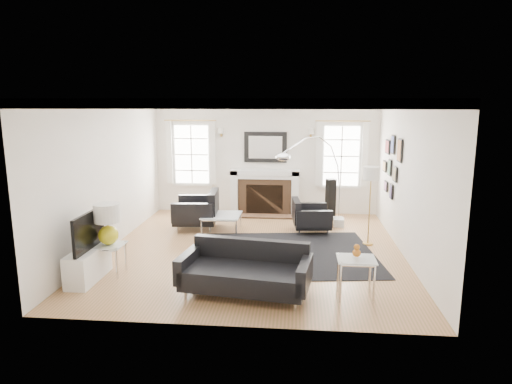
# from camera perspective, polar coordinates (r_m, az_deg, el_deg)

# --- Properties ---
(floor) EXTENTS (6.00, 6.00, 0.00)m
(floor) POSITION_cam_1_polar(r_m,az_deg,el_deg) (8.71, -0.27, -7.23)
(floor) COLOR olive
(floor) RESTS_ON ground
(back_wall) EXTENTS (5.50, 0.04, 2.80)m
(back_wall) POSITION_cam_1_polar(r_m,az_deg,el_deg) (11.33, 1.20, 4.39)
(back_wall) COLOR white
(back_wall) RESTS_ON floor
(front_wall) EXTENTS (5.50, 0.04, 2.80)m
(front_wall) POSITION_cam_1_polar(r_m,az_deg,el_deg) (5.45, -3.34, -3.29)
(front_wall) COLOR white
(front_wall) RESTS_ON floor
(left_wall) EXTENTS (0.04, 6.00, 2.80)m
(left_wall) POSITION_cam_1_polar(r_m,az_deg,el_deg) (9.05, -17.88, 2.07)
(left_wall) COLOR white
(left_wall) RESTS_ON floor
(right_wall) EXTENTS (0.04, 6.00, 2.80)m
(right_wall) POSITION_cam_1_polar(r_m,az_deg,el_deg) (8.55, 18.40, 1.52)
(right_wall) COLOR white
(right_wall) RESTS_ON floor
(ceiling) EXTENTS (5.50, 6.00, 0.02)m
(ceiling) POSITION_cam_1_polar(r_m,az_deg,el_deg) (8.25, -0.29, 11.53)
(ceiling) COLOR white
(ceiling) RESTS_ON back_wall
(crown_molding) EXTENTS (5.50, 6.00, 0.12)m
(crown_molding) POSITION_cam_1_polar(r_m,az_deg,el_deg) (8.25, -0.28, 11.11)
(crown_molding) COLOR white
(crown_molding) RESTS_ON back_wall
(fireplace) EXTENTS (1.70, 0.69, 1.11)m
(fireplace) POSITION_cam_1_polar(r_m,az_deg,el_deg) (11.26, 1.11, -0.08)
(fireplace) COLOR white
(fireplace) RESTS_ON floor
(mantel_mirror) EXTENTS (1.05, 0.07, 0.75)m
(mantel_mirror) POSITION_cam_1_polar(r_m,az_deg,el_deg) (11.25, 1.19, 5.62)
(mantel_mirror) COLOR black
(mantel_mirror) RESTS_ON back_wall
(window_left) EXTENTS (1.24, 0.15, 1.62)m
(window_left) POSITION_cam_1_polar(r_m,az_deg,el_deg) (11.55, -8.04, 4.70)
(window_left) COLOR white
(window_left) RESTS_ON back_wall
(window_right) EXTENTS (1.24, 0.15, 1.62)m
(window_right) POSITION_cam_1_polar(r_m,az_deg,el_deg) (11.29, 10.62, 4.47)
(window_right) COLOR white
(window_right) RESTS_ON back_wall
(gallery_wall) EXTENTS (0.04, 1.73, 1.29)m
(gallery_wall) POSITION_cam_1_polar(r_m,az_deg,el_deg) (9.78, 16.58, 3.59)
(gallery_wall) COLOR black
(gallery_wall) RESTS_ON right_wall
(tv_unit) EXTENTS (0.35, 1.00, 1.09)m
(tv_unit) POSITION_cam_1_polar(r_m,az_deg,el_deg) (7.68, -20.23, -7.96)
(tv_unit) COLOR white
(tv_unit) RESTS_ON floor
(area_rug) EXTENTS (3.47, 3.01, 0.01)m
(area_rug) POSITION_cam_1_polar(r_m,az_deg,el_deg) (8.50, 3.90, -7.68)
(area_rug) COLOR black
(area_rug) RESTS_ON floor
(sofa) EXTENTS (1.97, 1.12, 0.61)m
(sofa) POSITION_cam_1_polar(r_m,az_deg,el_deg) (6.73, -1.26, -9.93)
(sofa) COLOR black
(sofa) RESTS_ON floor
(armchair_left) EXTENTS (1.00, 1.09, 0.69)m
(armchair_left) POSITION_cam_1_polar(r_m,az_deg,el_deg) (10.13, -7.17, -2.38)
(armchair_left) COLOR black
(armchair_left) RESTS_ON floor
(armchair_right) EXTENTS (0.86, 0.94, 0.58)m
(armchair_right) POSITION_cam_1_polar(r_m,az_deg,el_deg) (9.86, 6.65, -3.12)
(armchair_right) COLOR black
(armchair_right) RESTS_ON floor
(coffee_table) EXTENTS (0.81, 0.81, 0.36)m
(coffee_table) POSITION_cam_1_polar(r_m,az_deg,el_deg) (9.88, -4.32, -3.01)
(coffee_table) COLOR silver
(coffee_table) RESTS_ON floor
(side_table_left) EXTENTS (0.46, 0.46, 0.51)m
(side_table_left) POSITION_cam_1_polar(r_m,az_deg,el_deg) (7.77, -17.84, -6.98)
(side_table_left) COLOR silver
(side_table_left) RESTS_ON floor
(nesting_table) EXTENTS (0.54, 0.45, 0.59)m
(nesting_table) POSITION_cam_1_polar(r_m,az_deg,el_deg) (6.69, 12.39, -9.08)
(nesting_table) COLOR silver
(nesting_table) RESTS_ON floor
(gourd_lamp) EXTENTS (0.42, 0.42, 0.67)m
(gourd_lamp) POSITION_cam_1_polar(r_m,az_deg,el_deg) (7.64, -18.07, -3.50)
(gourd_lamp) COLOR gold
(gourd_lamp) RESTS_ON side_table_left
(orange_vase) EXTENTS (0.12, 0.12, 0.19)m
(orange_vase) POSITION_cam_1_polar(r_m,az_deg,el_deg) (6.61, 12.47, -7.25)
(orange_vase) COLOR #B56117
(orange_vase) RESTS_ON nesting_table
(arc_floor_lamp) EXTENTS (1.50, 1.39, 2.12)m
(arc_floor_lamp) POSITION_cam_1_polar(r_m,az_deg,el_deg) (9.69, 7.11, 1.59)
(arc_floor_lamp) COLOR silver
(arc_floor_lamp) RESTS_ON floor
(stick_floor_lamp) EXTENTS (0.31, 0.31, 1.54)m
(stick_floor_lamp) POSITION_cam_1_polar(r_m,az_deg,el_deg) (8.97, 14.20, 1.78)
(stick_floor_lamp) COLOR #B58C3E
(stick_floor_lamp) RESTS_ON floor
(speaker_tower) EXTENTS (0.25, 0.25, 0.98)m
(speaker_tower) POSITION_cam_1_polar(r_m,az_deg,el_deg) (10.87, 9.29, -0.94)
(speaker_tower) COLOR black
(speaker_tower) RESTS_ON floor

